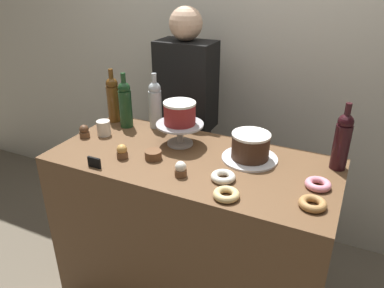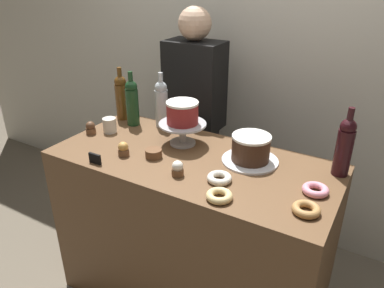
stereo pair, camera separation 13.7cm
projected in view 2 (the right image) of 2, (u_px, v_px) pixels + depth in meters
The scene contains 21 objects.
back_wall at pixel (263, 52), 2.40m from camera, with size 6.00×0.05×2.60m.
display_counter at pixel (192, 233), 2.06m from camera, with size 1.43×0.67×0.94m.
cake_stand_pedestal at pixel (183, 130), 1.97m from camera, with size 0.25×0.25×0.12m.
white_layer_cake at pixel (182, 113), 1.93m from camera, with size 0.17×0.17×0.12m.
silver_serving_platter at pixel (250, 160), 1.83m from camera, with size 0.28×0.28×0.01m.
chocolate_round_cake at pixel (251, 148), 1.80m from camera, with size 0.19×0.19×0.13m.
wine_bottle_clear at pixel (161, 103), 2.18m from camera, with size 0.08×0.08×0.33m.
wine_bottle_green at pixel (132, 102), 2.19m from camera, with size 0.08×0.08×0.33m.
wine_bottle_amber at pixel (121, 97), 2.28m from camera, with size 0.08×0.08×0.33m.
wine_bottle_dark_red at pixel (345, 146), 1.66m from camera, with size 0.08×0.08×0.33m.
cupcake_caramel at pixel (123, 149), 1.87m from camera, with size 0.06×0.06×0.07m.
cupcake_vanilla at pixel (178, 169), 1.69m from camera, with size 0.06×0.06×0.07m.
cupcake_chocolate at pixel (91, 128), 2.12m from camera, with size 0.06×0.06×0.07m.
donut_sugar at pixel (219, 178), 1.65m from camera, with size 0.11×0.11×0.03m.
donut_maple at pixel (306, 209), 1.44m from camera, with size 0.11×0.11×0.03m.
donut_pink at pixel (315, 190), 1.57m from camera, with size 0.11×0.11×0.03m.
donut_glazed at pixel (219, 196), 1.52m from camera, with size 0.11×0.11×0.03m.
cookie_stack at pixel (154, 153), 1.86m from camera, with size 0.08×0.08×0.04m.
price_sign_chalkboard at pixel (95, 159), 1.80m from camera, with size 0.07×0.01×0.05m.
coffee_cup_ceramic at pixel (110, 125), 2.13m from camera, with size 0.08×0.08×0.08m.
barista_figure at pixel (195, 127), 2.47m from camera, with size 0.36×0.22×1.60m.
Camera 2 is at (0.83, -1.42, 1.80)m, focal length 34.71 mm.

